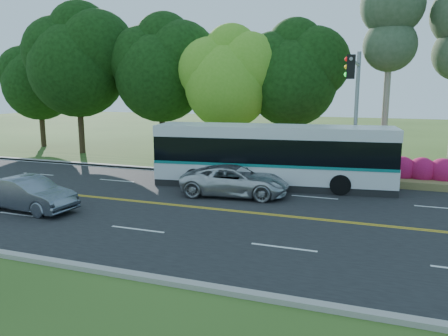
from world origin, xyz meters
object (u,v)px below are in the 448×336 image
(traffic_signal, at_px, (355,98))
(suv, at_px, (235,181))
(sedan, at_px, (29,194))
(transit_bus, at_px, (272,156))

(traffic_signal, distance_m, suv, 7.09)
(traffic_signal, height_order, sedan, traffic_signal)
(transit_bus, distance_m, sedan, 11.81)
(transit_bus, bearing_deg, traffic_signal, -3.04)
(sedan, bearing_deg, transit_bus, -41.60)
(traffic_signal, xyz_separation_m, suv, (-5.19, -2.82, -3.93))
(traffic_signal, bearing_deg, transit_bus, -176.00)
(suv, bearing_deg, traffic_signal, -67.36)
(transit_bus, bearing_deg, sedan, -144.56)
(transit_bus, bearing_deg, suv, -122.78)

